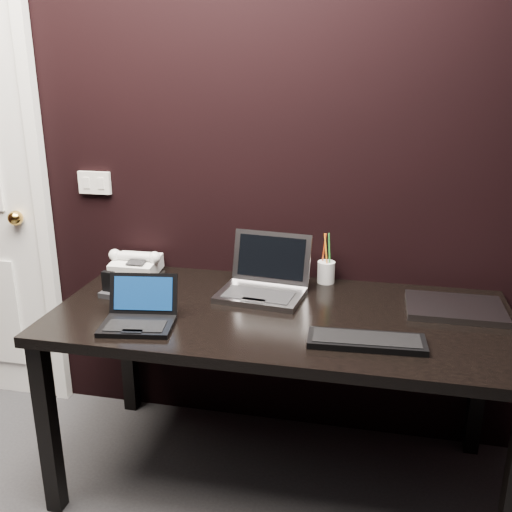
% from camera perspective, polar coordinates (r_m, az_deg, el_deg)
% --- Properties ---
extents(wall_back, '(4.00, 0.00, 4.00)m').
position_cam_1_polar(wall_back, '(2.44, -2.80, 10.97)').
color(wall_back, black).
rests_on(wall_back, ground).
extents(wall_switch, '(0.15, 0.02, 0.10)m').
position_cam_1_polar(wall_switch, '(2.68, -15.84, 7.06)').
color(wall_switch, silver).
rests_on(wall_switch, wall_back).
extents(desk, '(1.70, 0.80, 0.74)m').
position_cam_1_polar(desk, '(2.18, 2.45, -7.50)').
color(desk, black).
rests_on(desk, ground).
extents(netbook, '(0.28, 0.26, 0.16)m').
position_cam_1_polar(netbook, '(2.07, -11.62, -5.90)').
color(netbook, black).
rests_on(netbook, desk).
extents(silver_laptop, '(0.36, 0.33, 0.23)m').
position_cam_1_polar(silver_laptop, '(2.29, 0.76, -2.84)').
color(silver_laptop, gray).
rests_on(silver_laptop, desk).
extents(ext_keyboard, '(0.39, 0.15, 0.02)m').
position_cam_1_polar(ext_keyboard, '(1.93, 10.98, -8.34)').
color(ext_keyboard, black).
rests_on(ext_keyboard, desk).
extents(closed_laptop, '(0.36, 0.26, 0.02)m').
position_cam_1_polar(closed_laptop, '(2.27, 19.27, -4.93)').
color(closed_laptop, gray).
rests_on(closed_laptop, desk).
extents(desk_phone, '(0.24, 0.18, 0.12)m').
position_cam_1_polar(desk_phone, '(2.58, -11.92, -0.79)').
color(desk_phone, silver).
rests_on(desk_phone, desk).
extents(mobile_phone, '(0.06, 0.06, 0.10)m').
position_cam_1_polar(mobile_phone, '(2.35, -14.56, -3.04)').
color(mobile_phone, black).
rests_on(mobile_phone, desk).
extents(pen_cup, '(0.09, 0.09, 0.22)m').
position_cam_1_polar(pen_cup, '(2.43, 7.02, -1.51)').
color(pen_cup, white).
rests_on(pen_cup, desk).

